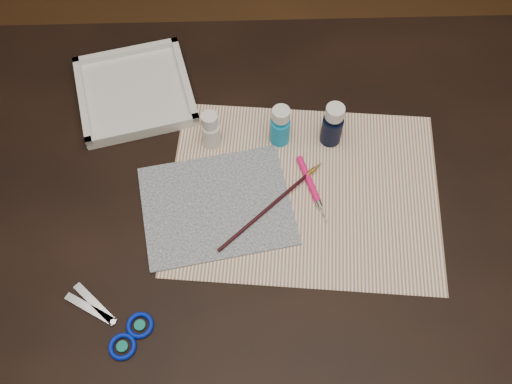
{
  "coord_description": "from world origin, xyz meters",
  "views": [
    {
      "loc": [
        -0.01,
        -0.47,
        1.62
      ],
      "look_at": [
        0.0,
        0.0,
        0.8
      ],
      "focal_mm": 40.0,
      "sensor_mm": 36.0,
      "label": 1
    }
  ],
  "objects_px": {
    "paint_bottle_white": "(211,130)",
    "paint_bottle_navy": "(333,125)",
    "palette_tray": "(135,91)",
    "canvas": "(217,205)",
    "paint_bottle_cyan": "(280,126)",
    "paper": "(304,191)",
    "scissors": "(104,320)"
  },
  "relations": [
    {
      "from": "paint_bottle_white",
      "to": "paint_bottle_navy",
      "type": "relative_size",
      "value": 0.88
    },
    {
      "from": "paint_bottle_navy",
      "to": "paint_bottle_white",
      "type": "bearing_deg",
      "value": -179.63
    },
    {
      "from": "paint_bottle_navy",
      "to": "palette_tray",
      "type": "height_order",
      "value": "paint_bottle_navy"
    },
    {
      "from": "canvas",
      "to": "paint_bottle_cyan",
      "type": "bearing_deg",
      "value": 49.83
    },
    {
      "from": "paint_bottle_white",
      "to": "paint_bottle_navy",
      "type": "distance_m",
      "value": 0.22
    },
    {
      "from": "paint_bottle_navy",
      "to": "palette_tray",
      "type": "xyz_separation_m",
      "value": [
        -0.37,
        0.12,
        -0.03
      ]
    },
    {
      "from": "canvas",
      "to": "paint_bottle_navy",
      "type": "xyz_separation_m",
      "value": [
        0.21,
        0.13,
        0.04
      ]
    },
    {
      "from": "paper",
      "to": "palette_tray",
      "type": "distance_m",
      "value": 0.39
    },
    {
      "from": "canvas",
      "to": "paint_bottle_white",
      "type": "relative_size",
      "value": 3.09
    },
    {
      "from": "canvas",
      "to": "scissors",
      "type": "relative_size",
      "value": 1.53
    },
    {
      "from": "paper",
      "to": "canvas",
      "type": "relative_size",
      "value": 1.85
    },
    {
      "from": "paint_bottle_navy",
      "to": "scissors",
      "type": "bearing_deg",
      "value": -139.04
    },
    {
      "from": "paint_bottle_white",
      "to": "paint_bottle_cyan",
      "type": "bearing_deg",
      "value": 1.6
    },
    {
      "from": "canvas",
      "to": "palette_tray",
      "type": "distance_m",
      "value": 0.3
    },
    {
      "from": "paint_bottle_cyan",
      "to": "scissors",
      "type": "relative_size",
      "value": 0.53
    },
    {
      "from": "paper",
      "to": "paint_bottle_cyan",
      "type": "relative_size",
      "value": 5.35
    },
    {
      "from": "paint_bottle_navy",
      "to": "scissors",
      "type": "height_order",
      "value": "paint_bottle_navy"
    },
    {
      "from": "canvas",
      "to": "paint_bottle_cyan",
      "type": "height_order",
      "value": "paint_bottle_cyan"
    },
    {
      "from": "canvas",
      "to": "paint_bottle_cyan",
      "type": "xyz_separation_m",
      "value": [
        0.12,
        0.14,
        0.04
      ]
    },
    {
      "from": "paint_bottle_white",
      "to": "paint_bottle_cyan",
      "type": "xyz_separation_m",
      "value": [
        0.12,
        0.0,
        0.0
      ]
    },
    {
      "from": "paper",
      "to": "paint_bottle_navy",
      "type": "xyz_separation_m",
      "value": [
        0.06,
        0.11,
        0.05
      ]
    },
    {
      "from": "paint_bottle_navy",
      "to": "scissors",
      "type": "distance_m",
      "value": 0.51
    },
    {
      "from": "paint_bottle_white",
      "to": "scissors",
      "type": "distance_m",
      "value": 0.37
    },
    {
      "from": "canvas",
      "to": "scissors",
      "type": "distance_m",
      "value": 0.26
    },
    {
      "from": "paper",
      "to": "paint_bottle_cyan",
      "type": "bearing_deg",
      "value": 108.55
    },
    {
      "from": "scissors",
      "to": "paint_bottle_white",
      "type": "bearing_deg",
      "value": -86.49
    },
    {
      "from": "paper",
      "to": "scissors",
      "type": "xyz_separation_m",
      "value": [
        -0.33,
        -0.22,
        0.0
      ]
    },
    {
      "from": "paper",
      "to": "palette_tray",
      "type": "relative_size",
      "value": 2.23
    },
    {
      "from": "paint_bottle_white",
      "to": "paint_bottle_navy",
      "type": "height_order",
      "value": "paint_bottle_navy"
    },
    {
      "from": "paper",
      "to": "canvas",
      "type": "bearing_deg",
      "value": -170.79
    },
    {
      "from": "paint_bottle_cyan",
      "to": "scissors",
      "type": "bearing_deg",
      "value": -130.89
    },
    {
      "from": "canvas",
      "to": "paint_bottle_white",
      "type": "distance_m",
      "value": 0.14
    }
  ]
}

